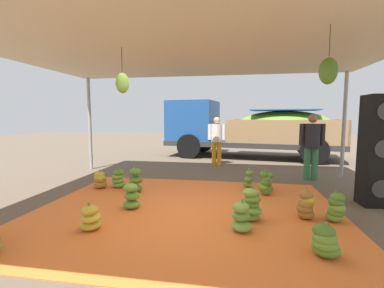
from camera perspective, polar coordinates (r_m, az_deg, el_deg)
ground_plane at (r=7.82m, az=2.92°, el=-6.72°), size 40.00×40.00×0.00m
tarp_orange at (r=4.96m, az=-1.19°, el=-14.13°), size 5.48×4.55×0.01m
tent_canopy at (r=4.73m, az=-1.42°, el=20.63°), size 8.00×7.00×3.00m
banana_bunch_0 at (r=6.65m, az=-15.63°, el=-7.33°), size 0.42×0.43×0.48m
banana_bunch_1 at (r=4.55m, az=12.67°, el=-12.78°), size 0.45×0.45×0.58m
banana_bunch_2 at (r=4.95m, az=28.63°, el=-12.07°), size 0.38×0.38×0.52m
banana_bunch_3 at (r=5.10m, az=-12.92°, el=-11.06°), size 0.40×0.39×0.52m
banana_bunch_4 at (r=6.71m, az=-19.20°, el=-7.41°), size 0.40×0.43×0.45m
banana_bunch_6 at (r=5.98m, az=15.45°, el=-8.26°), size 0.35×0.33×0.57m
banana_bunch_8 at (r=4.87m, az=23.37°, el=-12.03°), size 0.34×0.33×0.53m
banana_bunch_9 at (r=3.78m, az=26.78°, el=-18.23°), size 0.39×0.40×0.43m
banana_bunch_10 at (r=6.56m, az=12.08°, el=-7.51°), size 0.31×0.32×0.47m
banana_bunch_11 at (r=4.40m, az=-21.08°, el=-14.77°), size 0.37×0.37×0.42m
banana_bunch_12 at (r=4.15m, az=10.56°, el=-15.35°), size 0.41×0.44×0.47m
banana_bunch_13 at (r=6.39m, az=15.98°, el=-7.90°), size 0.31×0.33×0.48m
banana_bunch_14 at (r=6.15m, az=-12.14°, el=-7.82°), size 0.44×0.46×0.58m
cargo_truck_main at (r=11.40m, az=11.57°, el=3.45°), size 7.21×3.25×2.40m
worker_0 at (r=7.76m, az=24.43°, el=0.44°), size 0.65×0.40×1.78m
worker_1 at (r=9.35m, az=5.35°, el=1.48°), size 0.62×0.38×1.70m
speaker_stack at (r=6.13m, az=35.08°, el=-1.22°), size 0.54×0.50×2.12m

